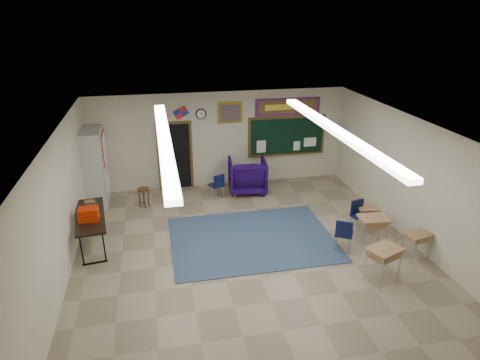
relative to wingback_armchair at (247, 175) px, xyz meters
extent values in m
plane|color=gray|center=(-0.74, -3.73, -0.52)|extent=(9.00, 9.00, 0.00)
cube|color=beige|center=(-0.74, 0.77, 0.98)|extent=(8.00, 0.04, 3.00)
cube|color=beige|center=(-0.74, -8.23, 0.98)|extent=(8.00, 0.04, 3.00)
cube|color=beige|center=(-4.74, -3.73, 0.98)|extent=(0.04, 9.00, 3.00)
cube|color=beige|center=(3.26, -3.73, 0.98)|extent=(0.04, 9.00, 3.00)
cube|color=white|center=(-0.74, -3.73, 2.48)|extent=(8.00, 9.00, 0.04)
cube|color=#2E4259|center=(-0.54, -2.93, -0.51)|extent=(4.00, 3.00, 0.02)
cube|color=black|center=(-2.14, 0.76, 0.53)|extent=(0.95, 0.04, 2.10)
cube|color=silver|center=(-2.49, 0.32, 0.51)|extent=(0.35, 0.86, 2.05)
cube|color=#533B17|center=(1.46, 0.74, 0.98)|extent=(2.55, 0.05, 1.30)
cube|color=black|center=(1.46, 0.73, 0.98)|extent=(2.40, 0.03, 1.15)
cube|color=#533B17|center=(1.46, 0.68, 0.38)|extent=(2.40, 0.12, 0.04)
cube|color=#A6200E|center=(1.46, 0.74, 1.93)|extent=(2.10, 0.04, 0.55)
cube|color=brown|center=(1.46, 0.73, 1.93)|extent=(1.90, 0.03, 0.40)
cube|color=olive|center=(-0.39, 0.74, 1.83)|extent=(0.75, 0.05, 0.65)
cube|color=#A51466|center=(-0.39, 0.73, 1.83)|extent=(0.62, 0.03, 0.52)
cylinder|color=black|center=(-1.29, 0.74, 1.83)|extent=(0.32, 0.05, 0.32)
cylinder|color=white|center=(-1.29, 0.72, 1.83)|extent=(0.26, 0.02, 0.26)
cube|color=#B4B4AF|center=(-4.46, 0.12, 0.58)|extent=(0.55, 1.25, 2.20)
imported|color=#180539|center=(0.00, 0.00, 0.00)|extent=(1.25, 1.28, 1.05)
cube|color=#9E7249|center=(2.16, -3.89, 0.26)|extent=(0.71, 0.56, 0.04)
cube|color=brown|center=(2.16, -3.89, 0.15)|extent=(0.61, 0.47, 0.13)
cube|color=#9E7249|center=(2.48, -3.03, 0.09)|extent=(0.58, 0.47, 0.04)
cube|color=brown|center=(2.48, -3.03, 0.00)|extent=(0.50, 0.40, 0.11)
cube|color=#9E7249|center=(1.71, -5.21, 0.27)|extent=(0.82, 0.72, 0.05)
cube|color=brown|center=(1.71, -5.21, 0.15)|extent=(0.71, 0.62, 0.14)
cube|color=#9E7249|center=(2.91, -4.54, 0.11)|extent=(0.62, 0.52, 0.04)
cube|color=brown|center=(2.91, -4.54, 0.02)|extent=(0.53, 0.44, 0.11)
cube|color=black|center=(-4.36, -2.42, 0.26)|extent=(0.89, 2.02, 0.05)
cube|color=red|center=(-4.34, -2.69, 0.44)|extent=(0.44, 0.33, 0.30)
cylinder|color=#4E2F17|center=(-3.15, -0.48, 0.02)|extent=(0.32, 0.32, 0.04)
torus|color=#4E2F17|center=(-3.15, -0.48, -0.34)|extent=(0.26, 0.26, 0.02)
camera|label=1|loc=(-2.72, -11.98, 4.87)|focal=32.00mm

